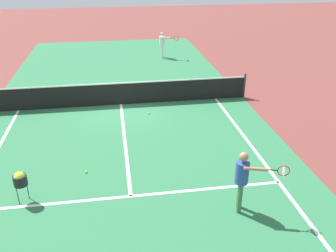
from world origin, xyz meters
TOP-DOWN VIEW (x-y plane):
  - ground_plane at (0.00, 0.00)m, footprint 60.00×60.00m
  - court_surface_inbounds at (0.00, 0.00)m, footprint 10.62×24.40m
  - line_sideline_right at (4.11, -5.95)m, footprint 0.10×11.89m
  - line_service_near at (0.00, -6.40)m, footprint 8.22×0.10m
  - line_center_service at (0.00, -3.20)m, footprint 0.10×6.40m
  - net at (0.00, 0.00)m, footprint 10.82×0.09m
  - player_near at (2.64, -7.36)m, footprint 1.11×0.74m
  - player_far at (2.81, 7.11)m, footprint 1.08×0.71m
  - ball_hopper at (-2.71, -6.18)m, footprint 0.34×0.34m
  - tennis_ball_mid_court at (-1.20, -5.08)m, footprint 0.07×0.07m
  - tennis_ball_near_net at (1.04, -1.16)m, footprint 0.07×0.07m

SIDE VIEW (x-z plane):
  - ground_plane at x=0.00m, z-range 0.00..0.00m
  - court_surface_inbounds at x=0.00m, z-range 0.00..0.00m
  - line_sideline_right at x=4.11m, z-range 0.00..0.01m
  - line_service_near at x=0.00m, z-range 0.00..0.01m
  - line_center_service at x=0.00m, z-range 0.00..0.01m
  - tennis_ball_mid_court at x=-1.20m, z-range 0.00..0.07m
  - tennis_ball_near_net at x=1.04m, z-range 0.00..0.07m
  - net at x=0.00m, z-range -0.04..1.03m
  - ball_hopper at x=-2.71m, z-range 0.24..1.11m
  - player_far at x=2.81m, z-range 0.17..1.69m
  - player_near at x=2.64m, z-range 0.20..1.82m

